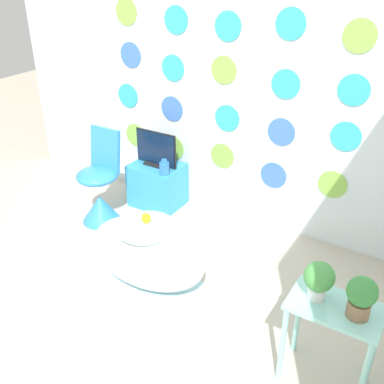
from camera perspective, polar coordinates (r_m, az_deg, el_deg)
The scene contains 12 objects.
ground_plane at distance 3.14m, azimuth -14.07°, elevation -17.60°, with size 12.00×12.00×0.00m, color #BCB29E.
wall_back_dotted at distance 3.86m, azimuth 4.40°, elevation 14.63°, with size 4.66×0.05×2.60m.
rug at distance 3.39m, azimuth -7.40°, elevation -12.58°, with size 1.12×0.74×0.01m.
bathtub at distance 3.35m, azimuth -5.68°, elevation -7.64°, with size 0.94×0.54×0.49m.
rubber_duck at distance 3.22m, azimuth -5.89°, elevation -3.27°, with size 0.07×0.08×0.08m.
chair at distance 4.12m, azimuth -11.63°, elevation -0.12°, with size 0.36×0.36×0.86m.
tv_cabinet at distance 4.34m, azimuth -4.42°, elevation 0.92°, with size 0.47×0.37×0.42m.
tv at distance 4.19m, azimuth -4.59°, elevation 5.29°, with size 0.43×0.12×0.33m.
vase at distance 4.04m, azimuth -3.54°, elevation 3.07°, with size 0.09×0.09×0.15m.
side_table at distance 2.63m, azimuth 17.43°, elevation -15.54°, with size 0.49×0.30×0.56m.
potted_plant_left at distance 2.49m, azimuth 15.83°, elevation -10.57°, with size 0.16×0.16×0.23m.
potted_plant_right at distance 2.44m, azimuth 20.70°, elevation -12.26°, with size 0.16×0.16×0.24m.
Camera 1 is at (1.72, -1.40, 2.22)m, focal length 42.00 mm.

